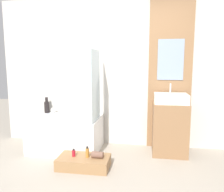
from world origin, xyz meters
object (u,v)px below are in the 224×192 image
(vase_round_light, at_px, (53,110))
(bottle_soap_secondary, at_px, (87,152))
(bathtub, at_px, (66,133))
(sink, at_px, (171,98))
(vase_tall_dark, at_px, (47,106))
(bottle_soap_primary, at_px, (74,153))
(wooden_step_bench, at_px, (84,162))

(vase_round_light, bearing_deg, bottle_soap_secondary, -45.24)
(bottle_soap_secondary, bearing_deg, bathtub, 131.46)
(sink, xyz_separation_m, vase_tall_dark, (-2.19, 0.18, -0.23))
(sink, bearing_deg, vase_tall_dark, 175.43)
(bathtub, xyz_separation_m, sink, (1.72, 0.12, 0.63))
(bathtub, relative_size, bottle_soap_primary, 10.59)
(wooden_step_bench, xyz_separation_m, vase_round_light, (-0.83, 0.89, 0.54))
(bathtub, distance_m, wooden_step_bench, 0.80)
(vase_tall_dark, distance_m, vase_round_light, 0.14)
(bathtub, xyz_separation_m, vase_round_light, (-0.35, 0.29, 0.33))
(wooden_step_bench, height_order, bottle_soap_secondary, bottle_soap_secondary)
(vase_tall_dark, bearing_deg, vase_round_light, -1.94)
(wooden_step_bench, bearing_deg, vase_round_light, 132.93)
(bottle_soap_primary, height_order, bottle_soap_secondary, bottle_soap_secondary)
(vase_round_light, xyz_separation_m, bottle_soap_primary, (0.68, -0.89, -0.41))
(vase_round_light, bearing_deg, sink, -4.73)
(bathtub, relative_size, sink, 2.21)
(sink, height_order, bottle_soap_secondary, sink)
(bathtub, relative_size, bottle_soap_secondary, 7.31)
(vase_round_light, distance_m, bottle_soap_secondary, 1.31)
(wooden_step_bench, distance_m, sink, 1.66)
(vase_tall_dark, bearing_deg, bottle_soap_primary, -47.88)
(bathtub, distance_m, bottle_soap_secondary, 0.81)
(bottle_soap_primary, distance_m, bottle_soap_secondary, 0.20)
(bottle_soap_secondary, bearing_deg, vase_tall_dark, 138.44)
(bottle_soap_primary, bearing_deg, wooden_step_bench, 0.00)
(sink, distance_m, bottle_soap_primary, 1.71)
(vase_round_light, bearing_deg, bathtub, -39.37)
(bathtub, bearing_deg, vase_round_light, 140.63)
(sink, bearing_deg, bottle_soap_secondary, -148.85)
(bottle_soap_primary, bearing_deg, bottle_soap_secondary, 0.00)
(bottle_soap_primary, relative_size, bottle_soap_secondary, 0.69)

